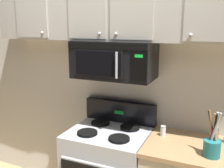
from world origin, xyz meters
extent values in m
cube|color=silver|center=(0.00, 0.79, 1.35)|extent=(5.20, 0.10, 2.70)
cylinder|color=#B7BABF|center=(0.00, 0.06, 0.74)|extent=(0.61, 0.03, 0.03)
cube|color=black|center=(0.00, 0.70, 1.01)|extent=(0.76, 0.07, 0.22)
cube|color=#19D83F|center=(0.00, 0.67, 1.01)|extent=(0.10, 0.00, 0.04)
cylinder|color=black|center=(-0.16, 0.28, 0.91)|extent=(0.19, 0.19, 0.02)
cylinder|color=black|center=(0.16, 0.28, 0.91)|extent=(0.19, 0.19, 0.02)
cylinder|color=black|center=(-0.16, 0.56, 0.91)|extent=(0.19, 0.19, 0.02)
cylinder|color=black|center=(0.16, 0.56, 0.91)|extent=(0.19, 0.19, 0.02)
cube|color=black|center=(0.00, 0.54, 1.57)|extent=(0.76, 0.39, 0.35)
cube|color=black|center=(0.00, 0.35, 1.72)|extent=(0.73, 0.01, 0.06)
cube|color=black|center=(-0.07, 0.35, 1.56)|extent=(0.49, 0.01, 0.25)
cube|color=black|center=(-0.08, 0.34, 1.56)|extent=(0.44, 0.01, 0.22)
cube|color=black|center=(0.30, 0.35, 1.56)|extent=(0.14, 0.01, 0.25)
cube|color=#19D83F|center=(0.30, 0.34, 1.65)|extent=(0.07, 0.00, 0.03)
cylinder|color=#B7BABF|center=(0.11, 0.32, 1.56)|extent=(0.02, 0.02, 0.23)
cube|color=#BCB7AD|center=(0.00, 0.57, 2.02)|extent=(2.50, 0.33, 0.55)
cube|color=#BCB7AD|center=(-0.83, 0.40, 2.02)|extent=(0.38, 0.01, 0.51)
sphere|color=#B7BABF|center=(-0.70, 0.39, 1.82)|extent=(0.03, 0.03, 0.03)
cube|color=#BCB7AD|center=(-0.21, 0.40, 2.02)|extent=(0.38, 0.01, 0.51)
sphere|color=#B7BABF|center=(-0.08, 0.39, 1.82)|extent=(0.03, 0.03, 0.03)
cube|color=#BCB7AD|center=(0.21, 0.40, 2.02)|extent=(0.38, 0.01, 0.51)
sphere|color=#B7BABF|center=(0.08, 0.39, 1.82)|extent=(0.03, 0.03, 0.03)
cube|color=#BCB7AD|center=(0.83, 0.40, 2.02)|extent=(0.38, 0.01, 0.51)
sphere|color=#B7BABF|center=(0.70, 0.39, 1.82)|extent=(0.03, 0.03, 0.03)
cube|color=tan|center=(0.84, 0.43, 0.88)|extent=(0.93, 0.65, 0.03)
cylinder|color=teal|center=(0.93, 0.30, 0.97)|extent=(0.13, 0.13, 0.13)
cylinder|color=silver|center=(0.94, 0.29, 1.12)|extent=(0.08, 0.03, 0.30)
cylinder|color=black|center=(0.93, 0.30, 1.11)|extent=(0.04, 0.08, 0.28)
cylinder|color=red|center=(0.93, 0.31, 1.12)|extent=(0.09, 0.05, 0.29)
cylinder|color=black|center=(0.91, 0.33, 1.11)|extent=(0.08, 0.03, 0.28)
cylinder|color=#BCBCC1|center=(0.95, 0.30, 1.12)|extent=(0.02, 0.06, 0.30)
cylinder|color=#A87A47|center=(0.91, 0.32, 1.12)|extent=(0.05, 0.02, 0.29)
cylinder|color=tan|center=(0.94, 0.29, 1.11)|extent=(0.04, 0.03, 0.28)
cylinder|color=white|center=(0.50, 0.52, 0.94)|extent=(0.05, 0.05, 0.08)
cylinder|color=#B7BABF|center=(0.50, 0.52, 0.99)|extent=(0.05, 0.05, 0.02)
cylinder|color=olive|center=(0.94, 0.65, 0.94)|extent=(0.04, 0.04, 0.08)
cylinder|color=black|center=(0.94, 0.65, 0.99)|extent=(0.04, 0.04, 0.02)
camera|label=1|loc=(0.96, -1.71, 1.90)|focal=41.97mm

